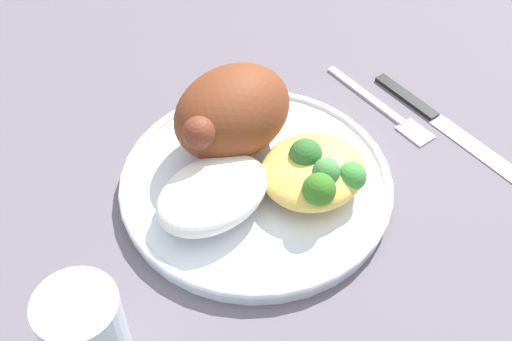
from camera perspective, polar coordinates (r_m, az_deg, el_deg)
ground_plane at (r=0.63m, az=0.00°, el=-1.65°), size 2.00×2.00×0.00m
plate at (r=0.62m, az=0.00°, el=-1.12°), size 0.25×0.25×0.02m
roasted_chicken at (r=0.62m, az=-2.05°, el=4.87°), size 0.12×0.09×0.08m
rice_pile at (r=0.58m, az=-3.53°, el=-2.03°), size 0.11×0.08×0.04m
mac_cheese_with_broccoli at (r=0.60m, az=4.94°, el=-0.07°), size 0.10×0.09×0.04m
fork at (r=0.71m, az=10.54°, el=5.21°), size 0.03×0.14×0.01m
knife at (r=0.71m, az=14.66°, el=4.40°), size 0.03×0.19×0.01m
water_glass at (r=0.50m, az=-13.88°, el=-13.54°), size 0.06×0.06×0.09m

